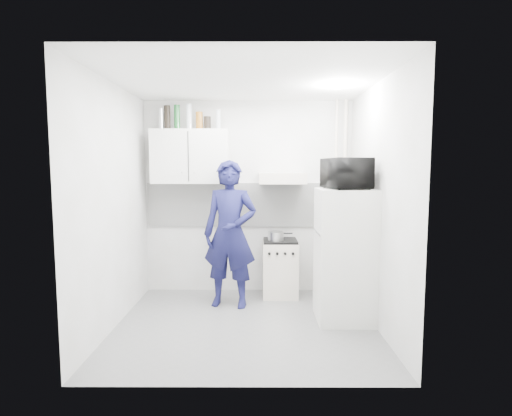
{
  "coord_description": "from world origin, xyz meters",
  "views": [
    {
      "loc": [
        0.13,
        -4.2,
        1.7
      ],
      "look_at": [
        0.11,
        0.3,
        1.25
      ],
      "focal_mm": 28.0,
      "sensor_mm": 36.0,
      "label": 1
    }
  ],
  "objects": [
    {
      "name": "floor",
      "position": [
        0.0,
        0.0,
        0.0
      ],
      "size": [
        2.8,
        2.8,
        0.0
      ],
      "primitive_type": "plane",
      "color": "slate",
      "rests_on": "ground"
    },
    {
      "name": "ceiling",
      "position": [
        0.0,
        0.0,
        2.6
      ],
      "size": [
        2.8,
        2.8,
        0.0
      ],
      "primitive_type": "plane",
      "color": "white",
      "rests_on": "wall_back"
    },
    {
      "name": "wall_back",
      "position": [
        0.0,
        1.25,
        1.3
      ],
      "size": [
        2.8,
        0.0,
        2.8
      ],
      "primitive_type": "plane",
      "rotation": [
        1.57,
        0.0,
        0.0
      ],
      "color": "silver",
      "rests_on": "floor"
    },
    {
      "name": "wall_left",
      "position": [
        -1.4,
        0.0,
        1.3
      ],
      "size": [
        0.0,
        2.6,
        2.6
      ],
      "primitive_type": "plane",
      "rotation": [
        1.57,
        0.0,
        1.57
      ],
      "color": "silver",
      "rests_on": "floor"
    },
    {
      "name": "wall_right",
      "position": [
        1.4,
        0.0,
        1.3
      ],
      "size": [
        0.0,
        2.6,
        2.6
      ],
      "primitive_type": "plane",
      "rotation": [
        1.57,
        0.0,
        -1.57
      ],
      "color": "silver",
      "rests_on": "floor"
    },
    {
      "name": "person",
      "position": [
        -0.21,
        0.62,
        0.9
      ],
      "size": [
        0.72,
        0.54,
        1.8
      ],
      "primitive_type": "imported",
      "rotation": [
        0.0,
        0.0,
        -0.17
      ],
      "color": "#12133D",
      "rests_on": "floor"
    },
    {
      "name": "stove",
      "position": [
        0.43,
        1.0,
        0.37
      ],
      "size": [
        0.46,
        0.46,
        0.73
      ],
      "primitive_type": "cube",
      "color": "beige",
      "rests_on": "floor"
    },
    {
      "name": "fridge",
      "position": [
        1.1,
        0.17,
        0.74
      ],
      "size": [
        0.61,
        0.61,
        1.47
      ],
      "primitive_type": "cube",
      "rotation": [
        0.0,
        0.0,
        -0.0
      ],
      "color": "silver",
      "rests_on": "floor"
    },
    {
      "name": "stove_top",
      "position": [
        0.43,
        1.0,
        0.75
      ],
      "size": [
        0.44,
        0.44,
        0.03
      ],
      "primitive_type": "cube",
      "color": "black",
      "rests_on": "stove"
    },
    {
      "name": "saucepan",
      "position": [
        0.37,
        0.95,
        0.82
      ],
      "size": [
        0.21,
        0.21,
        0.11
      ],
      "primitive_type": "cylinder",
      "color": "silver",
      "rests_on": "stove_top"
    },
    {
      "name": "microwave",
      "position": [
        1.1,
        0.17,
        1.64
      ],
      "size": [
        0.66,
        0.5,
        0.33
      ],
      "primitive_type": "imported",
      "rotation": [
        0.0,
        0.0,
        1.72
      ],
      "color": "black",
      "rests_on": "fridge"
    },
    {
      "name": "bottle_a",
      "position": [
        -1.13,
        1.07,
        2.34
      ],
      "size": [
        0.06,
        0.06,
        0.27
      ],
      "primitive_type": "cylinder",
      "color": "silver",
      "rests_on": "upper_cabinet"
    },
    {
      "name": "bottle_b",
      "position": [
        -1.05,
        1.07,
        2.35
      ],
      "size": [
        0.08,
        0.08,
        0.31
      ],
      "primitive_type": "cylinder",
      "color": "black",
      "rests_on": "upper_cabinet"
    },
    {
      "name": "bottle_c",
      "position": [
        -0.92,
        1.07,
        2.36
      ],
      "size": [
        0.08,
        0.08,
        0.32
      ],
      "primitive_type": "cylinder",
      "color": "#144C1E",
      "rests_on": "upper_cabinet"
    },
    {
      "name": "bottle_d",
      "position": [
        -0.76,
        1.07,
        2.37
      ],
      "size": [
        0.07,
        0.07,
        0.33
      ],
      "primitive_type": "cylinder",
      "color": "#B2B7BC",
      "rests_on": "upper_cabinet"
    },
    {
      "name": "canister_a",
      "position": [
        -0.63,
        1.07,
        2.31
      ],
      "size": [
        0.09,
        0.09,
        0.23
      ],
      "primitive_type": "cylinder",
      "color": "brown",
      "rests_on": "upper_cabinet"
    },
    {
      "name": "canister_b",
      "position": [
        -0.52,
        1.07,
        2.28
      ],
      "size": [
        0.09,
        0.09,
        0.17
      ],
      "primitive_type": "cylinder",
      "color": "black",
      "rests_on": "upper_cabinet"
    },
    {
      "name": "bottle_e",
      "position": [
        -0.38,
        1.07,
        2.33
      ],
      "size": [
        0.06,
        0.06,
        0.25
      ],
      "primitive_type": "cylinder",
      "color": "#B2B7BC",
      "rests_on": "upper_cabinet"
    },
    {
      "name": "upper_cabinet",
      "position": [
        -0.75,
        1.07,
        1.85
      ],
      "size": [
        1.0,
        0.35,
        0.7
      ],
      "primitive_type": "cube",
      "color": "silver",
      "rests_on": "wall_back"
    },
    {
      "name": "range_hood",
      "position": [
        0.45,
        1.0,
        1.57
      ],
      "size": [
        0.6,
        0.5,
        0.14
      ],
      "primitive_type": "cube",
      "color": "beige",
      "rests_on": "wall_back"
    },
    {
      "name": "backsplash",
      "position": [
        0.0,
        1.24,
        1.2
      ],
      "size": [
        2.74,
        0.03,
        0.6
      ],
      "primitive_type": "cube",
      "color": "white",
      "rests_on": "wall_back"
    },
    {
      "name": "pipe_a",
      "position": [
        1.3,
        1.17,
        1.3
      ],
      "size": [
        0.05,
        0.05,
        2.6
      ],
      "primitive_type": "cylinder",
      "color": "beige",
      "rests_on": "floor"
    },
    {
      "name": "pipe_b",
      "position": [
        1.18,
        1.17,
        1.3
      ],
      "size": [
        0.04,
        0.04,
        2.6
      ],
      "primitive_type": "cylinder",
      "color": "beige",
      "rests_on": "floor"
    },
    {
      "name": "ceiling_spot_fixture",
      "position": [
        1.0,
        0.2,
        2.57
      ],
      "size": [
        0.1,
        0.1,
        0.02
      ],
      "primitive_type": "cylinder",
      "color": "white",
      "rests_on": "ceiling"
    }
  ]
}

